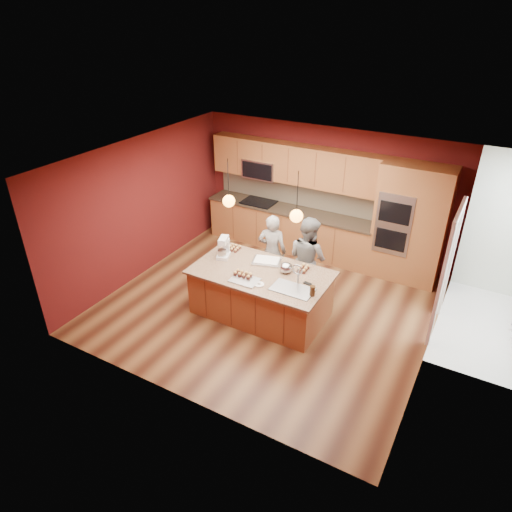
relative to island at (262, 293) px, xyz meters
The scene contains 24 objects.
floor 0.51m from the island, 93.40° to the left, with size 5.50×5.50×0.00m, color #432214.
ceiling 2.28m from the island, 93.40° to the left, with size 5.50×5.50×0.00m, color white.
wall_back 2.91m from the island, 90.32° to the left, with size 5.50×5.50×0.00m, color #531313.
wall_front 2.42m from the island, 90.39° to the right, with size 5.50×5.50×0.00m, color #531313.
wall_left 2.92m from the island, behind, with size 5.00×5.00×0.00m, color #531313.
wall_right 2.89m from the island, ahead, with size 5.00×5.00×0.00m, color #531313.
cabinet_run 2.66m from the island, 105.51° to the left, with size 3.74×0.64×2.30m.
oven_column 3.14m from the island, 53.26° to the left, with size 1.30×0.62×2.30m.
doorway_trim 2.98m from the island, 21.28° to the left, with size 0.08×1.11×2.20m, color silver, non-canonical shape.
pendant_left 1.68m from the island, behind, with size 0.20×0.20×0.80m.
pendant_right 1.67m from the island, ahead, with size 0.20×0.20×0.80m.
island is the anchor object (origin of this frame).
person_left 0.99m from the island, 106.97° to the left, with size 0.54×0.35×1.47m, color black.
person_right 1.07m from the island, 63.88° to the left, with size 0.77×0.60×1.58m, color slate.
stand_mixer 1.02m from the island, behind, with size 0.27×0.32×0.38m.
sheet_cake 0.56m from the island, 104.37° to the left, with size 0.56×0.48×0.05m.
cooling_rack 0.58m from the island, 106.74° to the right, with size 0.46×0.33×0.02m, color #AAADB2.
mixing_bowl 0.65m from the island, 28.23° to the left, with size 0.22×0.22×0.19m, color #AFB1B5.
plate 0.58m from the island, 67.57° to the right, with size 0.17×0.17×0.01m, color white.
tumbler 1.15m from the island, 12.61° to the right, with size 0.08×0.08×0.17m, color #3A2512.
phone 0.92m from the island, ahead, with size 0.13×0.07×0.01m, color black.
cupcakes_left 1.04m from the island, 151.35° to the left, with size 0.23×0.23×0.07m, color tan, non-canonical shape.
cupcakes_rack 0.58m from the island, 124.62° to the right, with size 0.33×0.16×0.07m, color tan, non-canonical shape.
cupcakes_right 0.84m from the island, 33.82° to the left, with size 0.17×0.26×0.08m, color tan, non-canonical shape.
Camera 1 is at (3.13, -5.99, 4.80)m, focal length 32.00 mm.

